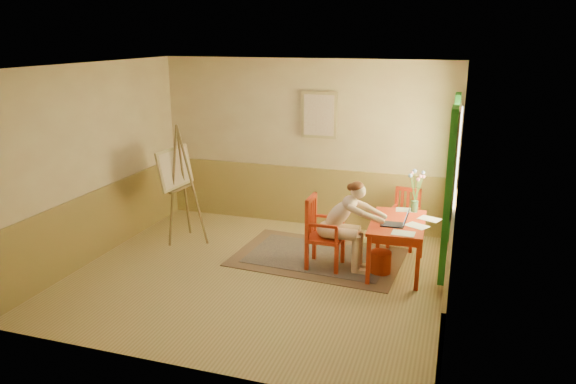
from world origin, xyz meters
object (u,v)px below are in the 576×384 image
(laptop, at_px, (397,222))
(easel, at_px, (177,173))
(chair_left, at_px, (322,233))
(chair_back, at_px, (405,218))
(table, at_px, (398,228))
(figure, at_px, (345,221))

(laptop, height_order, easel, easel)
(chair_left, bearing_deg, laptop, 1.74)
(chair_back, relative_size, laptop, 2.42)
(table, relative_size, laptop, 3.29)
(figure, distance_m, easel, 2.78)
(chair_back, relative_size, figure, 0.70)
(table, height_order, laptop, laptop)
(laptop, bearing_deg, easel, 174.65)
(table, distance_m, laptop, 0.22)
(chair_left, bearing_deg, easel, 171.70)
(table, xyz_separation_m, chair_back, (-0.00, 0.97, -0.18))
(table, xyz_separation_m, figure, (-0.70, -0.19, 0.08))
(chair_back, distance_m, easel, 3.58)
(chair_left, height_order, laptop, chair_left)
(easel, bearing_deg, table, -2.54)
(easel, bearing_deg, chair_left, -8.30)
(easel, bearing_deg, figure, -7.14)
(figure, xyz_separation_m, laptop, (0.70, 0.02, 0.06))
(easel, bearing_deg, chair_back, 13.43)
(chair_left, distance_m, chair_back, 1.55)
(chair_back, height_order, laptop, laptop)
(chair_left, distance_m, laptop, 1.05)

